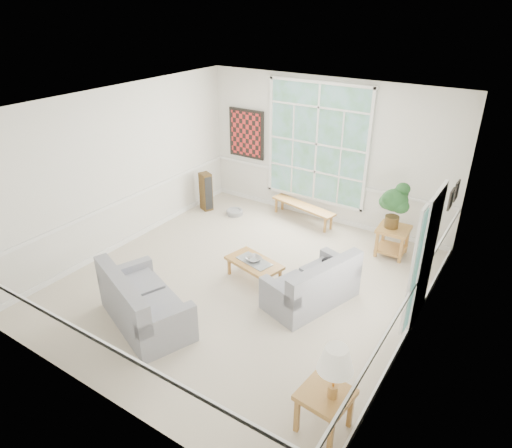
{
  "coord_description": "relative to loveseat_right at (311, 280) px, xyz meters",
  "views": [
    {
      "loc": [
        3.72,
        -5.37,
        4.39
      ],
      "look_at": [
        0.1,
        0.2,
        1.05
      ],
      "focal_mm": 32.0,
      "sensor_mm": 36.0,
      "label": 1
    }
  ],
  "objects": [
    {
      "name": "floor",
      "position": [
        -1.18,
        -0.12,
        -0.41
      ],
      "size": [
        5.5,
        6.0,
        0.01
      ],
      "primitive_type": "cube",
      "color": "#BBAE99",
      "rests_on": "ground"
    },
    {
      "name": "ceiling",
      "position": [
        -1.18,
        -0.12,
        2.6
      ],
      "size": [
        5.5,
        6.0,
        0.02
      ],
      "primitive_type": "cube",
      "color": "white",
      "rests_on": "ground"
    },
    {
      "name": "wall_back",
      "position": [
        -1.18,
        2.88,
        1.1
      ],
      "size": [
        5.5,
        0.02,
        3.0
      ],
      "primitive_type": "cube",
      "color": "silver",
      "rests_on": "ground"
    },
    {
      "name": "wall_front",
      "position": [
        -1.18,
        -3.12,
        1.1
      ],
      "size": [
        5.5,
        0.02,
        3.0
      ],
      "primitive_type": "cube",
      "color": "silver",
      "rests_on": "ground"
    },
    {
      "name": "wall_left",
      "position": [
        -3.93,
        -0.12,
        1.1
      ],
      "size": [
        0.02,
        6.0,
        3.0
      ],
      "primitive_type": "cube",
      "color": "silver",
      "rests_on": "ground"
    },
    {
      "name": "wall_right",
      "position": [
        1.57,
        -0.12,
        1.1
      ],
      "size": [
        0.02,
        6.0,
        3.0
      ],
      "primitive_type": "cube",
      "color": "silver",
      "rests_on": "ground"
    },
    {
      "name": "window_back",
      "position": [
        -1.38,
        2.84,
        1.25
      ],
      "size": [
        2.3,
        0.08,
        2.4
      ],
      "primitive_type": "cube",
      "color": "white",
      "rests_on": "wall_back"
    },
    {
      "name": "entry_door",
      "position": [
        1.53,
        0.48,
        0.65
      ],
      "size": [
        0.08,
        0.9,
        2.1
      ],
      "primitive_type": "cube",
      "color": "white",
      "rests_on": "floor"
    },
    {
      "name": "door_sidelight",
      "position": [
        1.53,
        -0.15,
        0.75
      ],
      "size": [
        0.08,
        0.26,
        1.9
      ],
      "primitive_type": "cube",
      "color": "white",
      "rests_on": "wall_right"
    },
    {
      "name": "wall_art",
      "position": [
        -3.13,
        2.83,
        1.2
      ],
      "size": [
        0.9,
        0.06,
        1.1
      ],
      "primitive_type": "cube",
      "color": "maroon",
      "rests_on": "wall_back"
    },
    {
      "name": "wall_frame_near",
      "position": [
        1.53,
        1.63,
        1.15
      ],
      "size": [
        0.04,
        0.26,
        0.32
      ],
      "primitive_type": "cube",
      "color": "black",
      "rests_on": "wall_right"
    },
    {
      "name": "wall_frame_far",
      "position": [
        1.53,
        2.03,
        1.15
      ],
      "size": [
        0.04,
        0.26,
        0.32
      ],
      "primitive_type": "cube",
      "color": "black",
      "rests_on": "wall_right"
    },
    {
      "name": "loveseat_right",
      "position": [
        0.0,
        0.0,
        0.0
      ],
      "size": [
        1.19,
        1.66,
        0.81
      ],
      "primitive_type": "cube",
      "rotation": [
        0.0,
        0.0,
        -0.31
      ],
      "color": "gray",
      "rests_on": "floor"
    },
    {
      "name": "loveseat_front",
      "position": [
        -1.8,
        -1.8,
        0.04
      ],
      "size": [
        1.83,
        1.39,
        0.89
      ],
      "primitive_type": "cube",
      "rotation": [
        0.0,
        0.0,
        -0.38
      ],
      "color": "gray",
      "rests_on": "floor"
    },
    {
      "name": "coffee_table",
      "position": [
        -1.09,
        0.03,
        -0.22
      ],
      "size": [
        1.06,
        0.74,
        0.36
      ],
      "primitive_type": "cube",
      "rotation": [
        0.0,
        0.0,
        -0.23
      ],
      "color": "#A67237",
      "rests_on": "floor"
    },
    {
      "name": "pewter_bowl",
      "position": [
        -1.11,
        0.05,
        -0.01
      ],
      "size": [
        0.39,
        0.39,
        0.08
      ],
      "primitive_type": "imported",
      "rotation": [
        0.0,
        0.0,
        -0.31
      ],
      "color": "#99999E",
      "rests_on": "coffee_table"
    },
    {
      "name": "window_bench",
      "position": [
        -1.47,
        2.53,
        -0.22
      ],
      "size": [
        1.57,
        0.63,
        0.36
      ],
      "primitive_type": "cube",
      "rotation": [
        0.0,
        0.0,
        -0.22
      ],
      "color": "#A67237",
      "rests_on": "floor"
    },
    {
      "name": "end_table",
      "position": [
        0.61,
        2.15,
        -0.12
      ],
      "size": [
        0.59,
        0.59,
        0.56
      ],
      "primitive_type": "cube",
      "rotation": [
        0.0,
        0.0,
        0.05
      ],
      "color": "#A67237",
      "rests_on": "floor"
    },
    {
      "name": "houseplant",
      "position": [
        0.54,
        2.14,
        0.6
      ],
      "size": [
        0.55,
        0.55,
        0.88
      ],
      "primitive_type": null,
      "rotation": [
        0.0,
        0.0,
        0.07
      ],
      "color": "#204B21",
      "rests_on": "end_table"
    },
    {
      "name": "side_table",
      "position": [
        1.22,
        -2.08,
        -0.13
      ],
      "size": [
        0.59,
        0.59,
        0.55
      ],
      "primitive_type": "cube",
      "rotation": [
        0.0,
        0.0,
        -0.11
      ],
      "color": "#A67237",
      "rests_on": "floor"
    },
    {
      "name": "table_lamp",
      "position": [
        1.29,
        -2.08,
        0.48
      ],
      "size": [
        0.39,
        0.39,
        0.67
      ],
      "primitive_type": null,
      "rotation": [
        0.0,
        0.0,
        -0.01
      ],
      "color": "white",
      "rests_on": "side_table"
    },
    {
      "name": "pet_bed",
      "position": [
        -2.88,
        1.97,
        -0.35
      ],
      "size": [
        0.44,
        0.44,
        0.11
      ],
      "primitive_type": "cylinder",
      "rotation": [
        0.0,
        0.0,
        -0.17
      ],
      "color": "gray",
      "rests_on": "floor"
    },
    {
      "name": "floor_speaker",
      "position": [
        -3.58,
        1.86,
        0.03
      ],
      "size": [
        0.33,
        0.3,
        0.87
      ],
      "primitive_type": "cube",
      "rotation": [
        0.0,
        0.0,
        -0.42
      ],
      "color": "#442F13",
      "rests_on": "floor"
    },
    {
      "name": "cat",
      "position": [
        0.08,
        0.53,
        0.08
      ],
      "size": [
        0.37,
        0.33,
        0.14
      ],
      "primitive_type": "ellipsoid",
      "rotation": [
        0.0,
        0.0,
        -0.5
      ],
      "color": "black",
      "rests_on": "loveseat_right"
    }
  ]
}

